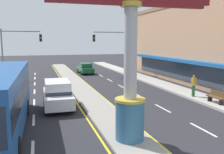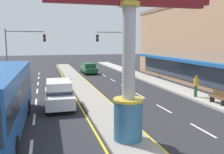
% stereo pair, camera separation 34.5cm
% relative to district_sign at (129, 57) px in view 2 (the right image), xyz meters
% --- Properties ---
extents(median_strip, '(2.08, 52.00, 0.14)m').
position_rel_district_sign_xyz_m(median_strip, '(-0.00, 13.59, -3.91)').
color(median_strip, gray).
rests_on(median_strip, ground).
extents(sidewalk_right, '(2.25, 60.00, 0.18)m').
position_rel_district_sign_xyz_m(sidewalk_right, '(8.76, 11.59, -3.89)').
color(sidewalk_right, '#ADA89E').
rests_on(sidewalk_right, ground).
extents(lane_markings, '(8.82, 52.00, 0.01)m').
position_rel_district_sign_xyz_m(lane_markings, '(0.00, 12.23, -3.98)').
color(lane_markings, silver).
rests_on(lane_markings, ground).
extents(district_sign, '(7.88, 1.40, 7.58)m').
position_rel_district_sign_xyz_m(district_sign, '(0.00, 0.00, 0.00)').
color(district_sign, '#33668C').
rests_on(district_sign, median_strip).
extents(storefront_right, '(9.48, 25.41, 9.08)m').
position_rel_district_sign_xyz_m(storefront_right, '(15.34, 13.43, 0.56)').
color(storefront_right, tan).
rests_on(storefront_right, ground).
extents(traffic_light_left_side, '(4.86, 0.46, 6.20)m').
position_rel_district_sign_xyz_m(traffic_light_left_side, '(-6.28, 22.69, 0.27)').
color(traffic_light_left_side, slate).
rests_on(traffic_light_left_side, ground).
extents(traffic_light_right_side, '(4.86, 0.46, 6.20)m').
position_rel_district_sign_xyz_m(traffic_light_right_side, '(6.28, 22.35, 0.27)').
color(traffic_light_right_side, slate).
rests_on(traffic_light_right_side, ground).
extents(sedan_near_right_lane, '(1.91, 4.34, 1.53)m').
position_rel_district_sign_xyz_m(sedan_near_right_lane, '(2.69, 24.90, -3.19)').
color(sedan_near_right_lane, '#14562D').
rests_on(sedan_near_right_lane, ground).
extents(suv_far_right_lane, '(2.03, 4.63, 1.90)m').
position_rel_district_sign_xyz_m(suv_far_right_lane, '(-2.69, 7.24, -3.00)').
color(suv_far_right_lane, white).
rests_on(suv_far_right_lane, ground).
extents(street_bench, '(0.48, 1.60, 0.88)m').
position_rel_district_sign_xyz_m(street_bench, '(8.51, 4.37, -3.33)').
color(street_bench, brown).
rests_on(street_bench, sidewalk_right).
extents(pedestrian_near_kerb, '(0.45, 0.34, 1.76)m').
position_rel_district_sign_xyz_m(pedestrian_near_kerb, '(8.22, 6.75, -2.80)').
color(pedestrian_near_kerb, '#336B3D').
rests_on(pedestrian_near_kerb, sidewalk_right).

